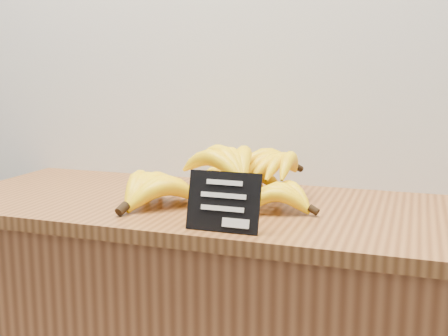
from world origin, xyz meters
TOP-DOWN VIEW (x-y plane):
  - counter_top at (0.18, 2.75)m, footprint 1.37×0.54m
  - chalkboard_sign at (0.23, 2.53)m, footprint 0.14×0.04m
  - banana_pile at (0.15, 2.75)m, footprint 0.51×0.41m

SIDE VIEW (x-z plane):
  - counter_top at x=0.18m, z-range 0.90..0.93m
  - banana_pile at x=0.15m, z-range 0.92..1.05m
  - chalkboard_sign at x=0.23m, z-range 0.93..1.04m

